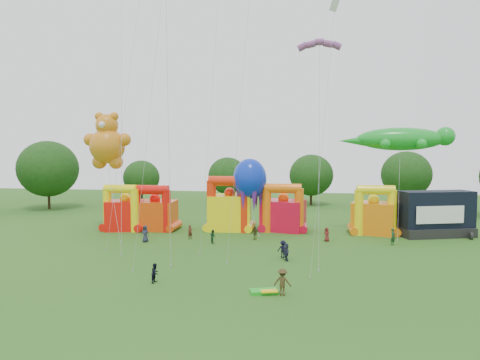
# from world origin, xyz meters

# --- Properties ---
(ground) EXTENTS (160.00, 160.00, 0.00)m
(ground) POSITION_xyz_m (0.00, 0.00, 0.00)
(ground) COLOR #275618
(ground) RESTS_ON ground
(tree_ring) EXTENTS (125.01, 127.13, 12.07)m
(tree_ring) POSITION_xyz_m (-1.20, 0.62, 6.26)
(tree_ring) COLOR #352314
(tree_ring) RESTS_ON ground
(bouncy_castle_0) EXTENTS (5.51, 4.82, 6.04)m
(bouncy_castle_0) POSITION_xyz_m (-16.33, 26.75, 2.30)
(bouncy_castle_0) COLOR red
(bouncy_castle_0) RESTS_ON ground
(bouncy_castle_1) EXTENTS (5.34, 4.35, 5.97)m
(bouncy_castle_1) POSITION_xyz_m (-12.52, 27.42, 2.27)
(bouncy_castle_1) COLOR #E4420C
(bouncy_castle_1) RESTS_ON ground
(bouncy_castle_2) EXTENTS (5.78, 4.79, 7.13)m
(bouncy_castle_2) POSITION_xyz_m (-2.81, 28.72, 2.70)
(bouncy_castle_2) COLOR yellow
(bouncy_castle_2) RESTS_ON ground
(bouncy_castle_3) EXTENTS (5.97, 5.18, 6.21)m
(bouncy_castle_3) POSITION_xyz_m (4.14, 29.26, 2.36)
(bouncy_castle_3) COLOR red
(bouncy_castle_3) RESTS_ON ground
(bouncy_castle_4) EXTENTS (5.83, 5.10, 6.18)m
(bouncy_castle_4) POSITION_xyz_m (15.36, 28.91, 2.35)
(bouncy_castle_4) COLOR orange
(bouncy_castle_4) RESTS_ON ground
(stage_trailer) EXTENTS (9.34, 5.73, 5.53)m
(stage_trailer) POSITION_xyz_m (22.59, 28.54, 2.67)
(stage_trailer) COLOR black
(stage_trailer) RESTS_ON ground
(teddy_bear_kite) EXTENTS (8.35, 10.09, 15.44)m
(teddy_bear_kite) POSITION_xyz_m (-16.83, 24.22, 6.24)
(teddy_bear_kite) COLOR orange
(teddy_bear_kite) RESTS_ON ground
(gecko_kite) EXTENTS (13.85, 7.23, 13.33)m
(gecko_kite) POSITION_xyz_m (18.30, 28.86, 9.54)
(gecko_kite) COLOR #169D26
(gecko_kite) RESTS_ON ground
(octopus_kite) EXTENTS (4.27, 5.17, 9.45)m
(octopus_kite) POSITION_xyz_m (0.05, 27.88, 5.68)
(octopus_kite) COLOR #0D2BC3
(octopus_kite) RESTS_ON ground
(parafoil_kites) EXTENTS (27.42, 14.07, 31.47)m
(parafoil_kites) POSITION_xyz_m (-10.85, 17.82, 14.96)
(parafoil_kites) COLOR red
(parafoil_kites) RESTS_ON ground
(diamond_kites) EXTENTS (23.48, 13.59, 43.07)m
(diamond_kites) POSITION_xyz_m (-2.97, 15.50, 16.84)
(diamond_kites) COLOR red
(diamond_kites) RESTS_ON ground
(folded_kite_bundle) EXTENTS (2.20, 1.51, 0.31)m
(folded_kite_bundle) POSITION_xyz_m (4.00, 4.78, 0.14)
(folded_kite_bundle) COLOR green
(folded_kite_bundle) RESTS_ON ground
(spectator_0) EXTENTS (0.95, 0.64, 1.91)m
(spectator_0) POSITION_xyz_m (-10.99, 20.06, 0.95)
(spectator_0) COLOR #24283C
(spectator_0) RESTS_ON ground
(spectator_1) EXTENTS (0.70, 0.71, 1.65)m
(spectator_1) POSITION_xyz_m (-6.38, 22.43, 0.82)
(spectator_1) COLOR #4D1D16
(spectator_1) RESTS_ON ground
(spectator_2) EXTENTS (0.88, 0.93, 1.53)m
(spectator_2) POSITION_xyz_m (-3.26, 20.63, 0.76)
(spectator_2) COLOR #183D21
(spectator_2) RESTS_ON ground
(spectator_3) EXTENTS (1.21, 0.85, 1.71)m
(spectator_3) POSITION_xyz_m (4.81, 15.22, 0.86)
(spectator_3) COLOR black
(spectator_3) RESTS_ON ground
(spectator_4) EXTENTS (1.01, 0.73, 1.60)m
(spectator_4) POSITION_xyz_m (1.19, 23.19, 0.80)
(spectator_4) COLOR #433E1B
(spectator_4) RESTS_ON ground
(spectator_5) EXTENTS (1.10, 1.61, 1.67)m
(spectator_5) POSITION_xyz_m (5.15, 14.23, 0.83)
(spectator_5) COLOR #282B42
(spectator_5) RESTS_ON ground
(spectator_6) EXTENTS (0.94, 0.88, 1.61)m
(spectator_6) POSITION_xyz_m (9.38, 23.52, 0.80)
(spectator_6) COLOR maroon
(spectator_6) RESTS_ON ground
(spectator_7) EXTENTS (0.77, 0.81, 1.86)m
(spectator_7) POSITION_xyz_m (16.47, 22.58, 0.93)
(spectator_7) COLOR #183C21
(spectator_7) RESTS_ON ground
(spectator_8) EXTENTS (0.69, 0.83, 1.54)m
(spectator_8) POSITION_xyz_m (-4.74, 5.99, 0.77)
(spectator_8) COLOR black
(spectator_8) RESTS_ON ground
(spectator_9) EXTENTS (1.34, 0.87, 1.96)m
(spectator_9) POSITION_xyz_m (5.30, 4.52, 0.98)
(spectator_9) COLOR #3F3219
(spectator_9) RESTS_ON ground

